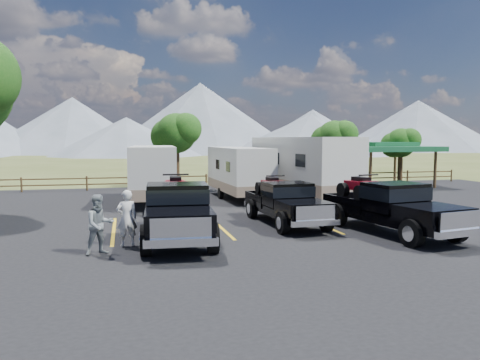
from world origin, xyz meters
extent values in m
plane|color=#485524|center=(0.00, 0.00, 0.00)|extent=(320.00, 320.00, 0.00)
cube|color=black|center=(0.00, 3.00, 0.02)|extent=(44.00, 34.00, 0.04)
cube|color=yellow|center=(-6.00, 4.00, 0.04)|extent=(0.12, 5.50, 0.01)
cube|color=yellow|center=(-2.00, 4.00, 0.04)|extent=(0.12, 5.50, 0.01)
cube|color=yellow|center=(2.00, 4.00, 0.04)|extent=(0.12, 5.50, 0.01)
cube|color=yellow|center=(6.00, 4.00, 0.04)|extent=(0.12, 5.50, 0.01)
cylinder|color=black|center=(9.00, 17.00, 1.40)|extent=(0.39, 0.39, 2.80)
sphere|color=#184F13|center=(9.00, 17.00, 3.50)|extent=(2.52, 2.52, 2.52)
sphere|color=#184F13|center=(9.54, 16.55, 3.77)|extent=(1.98, 1.98, 1.98)
sphere|color=#184F13|center=(8.50, 17.40, 3.32)|extent=(2.16, 2.16, 2.16)
cylinder|color=black|center=(15.00, 18.00, 1.26)|extent=(0.38, 0.38, 2.52)
sphere|color=#184F13|center=(15.00, 18.00, 3.15)|extent=(2.24, 2.24, 2.24)
sphere|color=#184F13|center=(15.48, 17.60, 3.39)|extent=(1.76, 1.76, 1.76)
sphere|color=#184F13|center=(14.55, 18.35, 2.99)|extent=(1.92, 1.92, 1.92)
cylinder|color=black|center=(-2.00, 19.00, 1.54)|extent=(0.41, 0.41, 3.08)
sphere|color=#184F13|center=(-2.00, 19.00, 3.85)|extent=(2.80, 2.80, 2.80)
sphere|color=#184F13|center=(-1.40, 18.50, 4.15)|extent=(2.20, 2.20, 2.20)
sphere|color=#184F13|center=(-2.56, 19.44, 3.65)|extent=(2.40, 2.40, 2.40)
cylinder|color=#503E22|center=(-12.00, 18.50, 0.50)|extent=(0.12, 0.12, 1.00)
cylinder|color=#503E22|center=(-8.00, 18.50, 0.50)|extent=(0.12, 0.12, 1.00)
cylinder|color=#503E22|center=(-4.00, 18.50, 0.50)|extent=(0.12, 0.12, 1.00)
cylinder|color=#503E22|center=(0.00, 18.50, 0.50)|extent=(0.12, 0.12, 1.00)
cylinder|color=#503E22|center=(4.00, 18.50, 0.50)|extent=(0.12, 0.12, 1.00)
cylinder|color=#503E22|center=(8.00, 18.50, 0.50)|extent=(0.12, 0.12, 1.00)
cylinder|color=#503E22|center=(12.00, 18.50, 0.50)|extent=(0.12, 0.12, 1.00)
cylinder|color=#503E22|center=(16.00, 18.50, 0.50)|extent=(0.12, 0.12, 1.00)
cylinder|color=#503E22|center=(20.00, 18.50, 0.50)|extent=(0.12, 0.12, 1.00)
cube|color=#503E22|center=(2.00, 18.50, 0.45)|extent=(36.00, 0.06, 0.08)
cube|color=#503E22|center=(2.00, 18.50, 0.85)|extent=(36.00, 0.06, 0.08)
cylinder|color=#503E22|center=(10.50, 14.50, 1.30)|extent=(0.20, 0.20, 2.60)
cylinder|color=#503E22|center=(10.50, 19.50, 1.30)|extent=(0.20, 0.20, 2.60)
cylinder|color=#503E22|center=(15.50, 14.50, 1.30)|extent=(0.20, 0.20, 2.60)
cylinder|color=#503E22|center=(15.50, 19.50, 1.30)|extent=(0.20, 0.20, 2.60)
cube|color=#1B6138|center=(13.00, 17.00, 2.75)|extent=(6.20, 6.20, 0.35)
cube|color=#1B6138|center=(13.00, 17.00, 3.05)|extent=(3.50, 3.50, 0.35)
cone|color=slate|center=(-18.00, 112.00, 7.00)|extent=(44.00, 44.00, 14.00)
cone|color=slate|center=(14.00, 108.00, 9.00)|extent=(52.00, 52.00, 18.00)
cone|color=slate|center=(48.00, 114.00, 6.00)|extent=(40.00, 40.00, 12.00)
cone|color=slate|center=(80.00, 110.00, 7.50)|extent=(50.00, 50.00, 15.00)
cone|color=slate|center=(-5.00, 87.00, 4.00)|extent=(32.00, 32.00, 8.00)
cone|color=slate|center=(35.00, 84.00, 4.50)|extent=(40.00, 40.00, 9.00)
cube|color=black|center=(-3.87, 1.79, 0.70)|extent=(2.37, 6.06, 0.37)
cube|color=black|center=(-4.03, -0.20, 1.08)|extent=(2.14, 2.02, 0.52)
cube|color=black|center=(-3.88, 1.66, 1.44)|extent=(2.08, 1.77, 1.04)
cube|color=black|center=(-3.88, 1.66, 1.60)|extent=(2.12, 1.84, 0.47)
cube|color=black|center=(-3.72, 3.65, 0.98)|extent=(2.19, 2.64, 0.57)
cube|color=white|center=(-4.11, -1.26, 1.03)|extent=(1.67, 0.21, 0.57)
cube|color=white|center=(-4.11, -1.32, 0.63)|extent=(2.05, 0.35, 0.23)
cube|color=white|center=(-3.63, 4.90, 0.63)|extent=(2.05, 0.33, 0.23)
cylinder|color=black|center=(-5.00, -0.19, 0.51)|extent=(0.38, 0.96, 0.94)
cylinder|color=black|center=(-3.06, -0.34, 0.51)|extent=(0.38, 0.96, 0.94)
cylinder|color=black|center=(-4.68, 3.92, 0.51)|extent=(0.38, 0.96, 0.94)
cylinder|color=black|center=(-2.73, 3.76, 0.51)|extent=(0.38, 0.96, 0.94)
cube|color=maroon|center=(-3.72, 3.65, 1.68)|extent=(0.83, 1.40, 0.36)
cube|color=black|center=(-3.72, 3.65, 1.94)|extent=(0.48, 0.81, 0.19)
cube|color=maroon|center=(-3.77, 3.08, 1.79)|extent=(0.86, 0.43, 0.23)
cylinder|color=black|center=(-3.76, 3.19, 2.15)|extent=(0.94, 0.14, 0.06)
cylinder|color=black|center=(-4.23, 3.12, 1.48)|extent=(0.32, 0.60, 0.58)
cylinder|color=black|center=(-3.30, 3.05, 1.48)|extent=(0.32, 0.60, 0.58)
cylinder|color=black|center=(-4.14, 4.26, 1.48)|extent=(0.32, 0.60, 0.58)
cylinder|color=black|center=(-3.21, 4.19, 1.48)|extent=(0.32, 0.60, 0.58)
cube|color=black|center=(0.67, 3.69, 0.61)|extent=(1.89, 5.27, 0.33)
cube|color=black|center=(0.75, 1.94, 0.95)|extent=(1.82, 1.71, 0.46)
cube|color=black|center=(0.68, 3.58, 1.27)|extent=(1.77, 1.49, 0.91)
cube|color=black|center=(0.68, 3.58, 1.41)|extent=(1.81, 1.55, 0.41)
cube|color=black|center=(0.60, 5.33, 0.87)|extent=(1.84, 2.26, 0.50)
cube|color=white|center=(0.78, 1.01, 0.91)|extent=(1.46, 0.13, 0.50)
cube|color=white|center=(0.79, 0.95, 0.56)|extent=(1.79, 0.24, 0.20)
cube|color=white|center=(0.56, 6.42, 0.56)|extent=(1.79, 0.22, 0.20)
cylinder|color=black|center=(-0.11, 1.85, 0.45)|extent=(0.31, 0.83, 0.82)
cylinder|color=black|center=(1.60, 1.92, 0.45)|extent=(0.31, 0.83, 0.82)
cylinder|color=black|center=(-0.26, 5.46, 0.45)|extent=(0.31, 0.83, 0.82)
cylinder|color=black|center=(1.46, 5.53, 0.45)|extent=(0.31, 0.83, 0.82)
cube|color=maroon|center=(0.60, 5.33, 1.48)|extent=(0.69, 1.21, 0.32)
cube|color=black|center=(0.60, 5.33, 1.71)|extent=(0.39, 0.70, 0.16)
cube|color=maroon|center=(0.63, 4.83, 1.57)|extent=(0.74, 0.35, 0.20)
cylinder|color=black|center=(0.62, 4.92, 1.89)|extent=(0.82, 0.09, 0.05)
cylinder|color=black|center=(0.22, 4.81, 1.30)|extent=(0.26, 0.52, 0.51)
cylinder|color=black|center=(1.04, 4.85, 1.30)|extent=(0.26, 0.52, 0.51)
cylinder|color=black|center=(0.17, 5.81, 1.30)|extent=(0.26, 0.52, 0.51)
cylinder|color=black|center=(0.99, 5.85, 1.30)|extent=(0.26, 0.52, 0.51)
cube|color=black|center=(3.75, 1.02, 0.67)|extent=(2.74, 5.91, 0.36)
cube|color=black|center=(4.06, -0.87, 1.04)|extent=(2.18, 2.09, 0.50)
cube|color=black|center=(3.77, 0.90, 1.39)|extent=(2.10, 1.84, 1.00)
cube|color=black|center=(3.77, 0.90, 1.54)|extent=(2.15, 1.91, 0.45)
cube|color=black|center=(3.45, 2.79, 0.94)|extent=(2.28, 2.68, 0.55)
cube|color=white|center=(4.23, -1.87, 0.99)|extent=(1.59, 0.34, 0.55)
cube|color=white|center=(4.24, -1.93, 0.61)|extent=(1.96, 0.50, 0.22)
cube|color=white|center=(3.25, 3.97, 0.61)|extent=(1.95, 0.48, 0.22)
cylinder|color=black|center=(3.15, -1.08, 0.49)|extent=(0.44, 0.93, 0.90)
cylinder|color=black|center=(5.00, -0.78, 0.49)|extent=(0.44, 0.93, 0.90)
cylinder|color=black|center=(2.50, 2.81, 0.49)|extent=(0.44, 0.93, 0.90)
cylinder|color=black|center=(4.35, 3.12, 0.49)|extent=(0.44, 0.93, 0.90)
cube|color=maroon|center=(3.45, 2.79, 1.62)|extent=(0.90, 1.39, 0.35)
cube|color=black|center=(3.45, 2.79, 1.86)|extent=(0.52, 0.80, 0.18)
cube|color=maroon|center=(3.54, 2.25, 1.71)|extent=(0.84, 0.48, 0.22)
cylinder|color=black|center=(3.53, 2.34, 2.06)|extent=(0.89, 0.21, 0.06)
cylinder|color=black|center=(3.10, 2.17, 1.42)|extent=(0.35, 0.59, 0.56)
cylinder|color=black|center=(3.98, 2.32, 1.42)|extent=(0.35, 0.59, 0.56)
cylinder|color=black|center=(2.92, 3.25, 1.42)|extent=(0.35, 0.59, 0.56)
cylinder|color=black|center=(3.80, 3.40, 1.42)|extent=(0.35, 0.59, 0.56)
cube|color=silver|center=(-4.09, 11.36, 1.81)|extent=(2.71, 7.11, 2.51)
cube|color=gray|center=(-4.09, 11.36, 0.83)|extent=(2.73, 7.14, 0.56)
cube|color=black|center=(-5.33, 9.70, 2.06)|extent=(0.08, 0.84, 0.56)
cube|color=black|center=(-3.09, 9.55, 2.06)|extent=(0.08, 0.84, 0.56)
cylinder|color=black|center=(-5.11, 11.71, 0.37)|extent=(0.28, 0.66, 0.65)
cylinder|color=black|center=(-3.02, 11.57, 0.37)|extent=(0.28, 0.66, 0.65)
cube|color=black|center=(-4.39, 7.05, 0.50)|extent=(0.23, 1.68, 0.09)
cube|color=silver|center=(0.76, 11.96, 1.75)|extent=(2.40, 6.81, 2.42)
cube|color=gray|center=(0.76, 11.96, 0.80)|extent=(2.42, 6.84, 0.54)
cube|color=black|center=(-0.26, 10.24, 1.99)|extent=(0.05, 0.81, 0.54)
cube|color=black|center=(1.91, 10.31, 1.99)|extent=(0.05, 0.81, 0.54)
cylinder|color=black|center=(-0.26, 12.19, 0.35)|extent=(0.25, 0.64, 0.63)
cylinder|color=black|center=(1.77, 12.26, 0.35)|extent=(0.25, 0.64, 0.63)
cube|color=black|center=(0.92, 7.79, 0.49)|extent=(0.17, 1.62, 0.09)
cube|color=silver|center=(3.96, 10.23, 2.09)|extent=(3.68, 8.35, 2.91)
cube|color=gray|center=(3.96, 10.23, 0.95)|extent=(3.71, 8.40, 0.65)
cube|color=black|center=(2.95, 8.05, 2.38)|extent=(0.16, 0.96, 0.65)
cube|color=black|center=(5.53, 8.41, 2.38)|extent=(0.16, 0.96, 0.65)
cylinder|color=black|center=(2.71, 10.38, 0.42)|extent=(0.37, 0.78, 0.75)
cylinder|color=black|center=(5.11, 10.72, 0.42)|extent=(0.37, 0.78, 0.75)
cube|color=black|center=(4.65, 5.27, 0.58)|extent=(0.40, 1.94, 0.11)
imported|color=white|center=(-5.52, 1.31, 0.94)|extent=(0.71, 0.52, 1.80)
imported|color=gray|center=(-6.31, 0.37, 0.93)|extent=(1.05, 0.95, 1.78)
camera|label=1|loc=(-5.56, -13.80, 3.43)|focal=35.00mm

